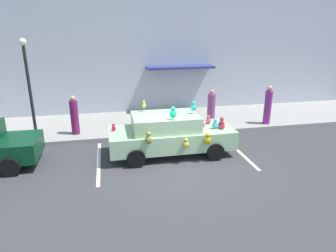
{
  "coord_description": "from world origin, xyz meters",
  "views": [
    {
      "loc": [
        -2.29,
        -9.03,
        4.62
      ],
      "look_at": [
        -0.05,
        1.84,
        0.9
      ],
      "focal_mm": 31.96,
      "sensor_mm": 36.0,
      "label": 1
    }
  ],
  "objects_px": {
    "plush_covered_car": "(170,134)",
    "pedestrian_walking_past": "(211,109)",
    "pedestrian_near_shopfront": "(268,106)",
    "teddy_bear_on_sidewalk": "(176,122)",
    "pedestrian_by_lamp": "(74,116)",
    "street_lamp_post": "(28,80)"
  },
  "relations": [
    {
      "from": "teddy_bear_on_sidewalk",
      "to": "pedestrian_by_lamp",
      "type": "height_order",
      "value": "pedestrian_by_lamp"
    },
    {
      "from": "teddy_bear_on_sidewalk",
      "to": "pedestrian_near_shopfront",
      "type": "bearing_deg",
      "value": -3.74
    },
    {
      "from": "teddy_bear_on_sidewalk",
      "to": "pedestrian_by_lamp",
      "type": "xyz_separation_m",
      "value": [
        -4.49,
        0.07,
        0.52
      ]
    },
    {
      "from": "pedestrian_by_lamp",
      "to": "pedestrian_near_shopfront",
      "type": "bearing_deg",
      "value": -2.29
    },
    {
      "from": "pedestrian_walking_past",
      "to": "pedestrian_near_shopfront",
      "type": "bearing_deg",
      "value": -8.67
    },
    {
      "from": "teddy_bear_on_sidewalk",
      "to": "pedestrian_near_shopfront",
      "type": "xyz_separation_m",
      "value": [
        4.39,
        -0.29,
        0.61
      ]
    },
    {
      "from": "pedestrian_near_shopfront",
      "to": "pedestrian_by_lamp",
      "type": "distance_m",
      "value": 8.88
    },
    {
      "from": "street_lamp_post",
      "to": "pedestrian_by_lamp",
      "type": "xyz_separation_m",
      "value": [
        1.55,
        0.32,
        -1.68
      ]
    },
    {
      "from": "teddy_bear_on_sidewalk",
      "to": "pedestrian_walking_past",
      "type": "relative_size",
      "value": 0.34
    },
    {
      "from": "pedestrian_walking_past",
      "to": "teddy_bear_on_sidewalk",
      "type": "bearing_deg",
      "value": -175.94
    },
    {
      "from": "plush_covered_car",
      "to": "teddy_bear_on_sidewalk",
      "type": "bearing_deg",
      "value": 71.49
    },
    {
      "from": "pedestrian_near_shopfront",
      "to": "pedestrian_by_lamp",
      "type": "xyz_separation_m",
      "value": [
        -8.88,
        0.36,
        -0.08
      ]
    },
    {
      "from": "street_lamp_post",
      "to": "pedestrian_by_lamp",
      "type": "bearing_deg",
      "value": 11.8
    },
    {
      "from": "plush_covered_car",
      "to": "teddy_bear_on_sidewalk",
      "type": "relative_size",
      "value": 8.11
    },
    {
      "from": "street_lamp_post",
      "to": "pedestrian_by_lamp",
      "type": "height_order",
      "value": "street_lamp_post"
    },
    {
      "from": "teddy_bear_on_sidewalk",
      "to": "street_lamp_post",
      "type": "distance_m",
      "value": 6.44
    },
    {
      "from": "pedestrian_by_lamp",
      "to": "pedestrian_walking_past",
      "type": "bearing_deg",
      "value": 0.49
    },
    {
      "from": "plush_covered_car",
      "to": "pedestrian_walking_past",
      "type": "xyz_separation_m",
      "value": [
        2.55,
        2.64,
        0.13
      ]
    },
    {
      "from": "street_lamp_post",
      "to": "pedestrian_walking_past",
      "type": "distance_m",
      "value": 7.94
    },
    {
      "from": "teddy_bear_on_sidewalk",
      "to": "pedestrian_walking_past",
      "type": "xyz_separation_m",
      "value": [
        1.71,
        0.12,
        0.52
      ]
    },
    {
      "from": "plush_covered_car",
      "to": "pedestrian_near_shopfront",
      "type": "xyz_separation_m",
      "value": [
        5.23,
        2.23,
        0.22
      ]
    },
    {
      "from": "pedestrian_near_shopfront",
      "to": "plush_covered_car",
      "type": "bearing_deg",
      "value": -156.88
    }
  ]
}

